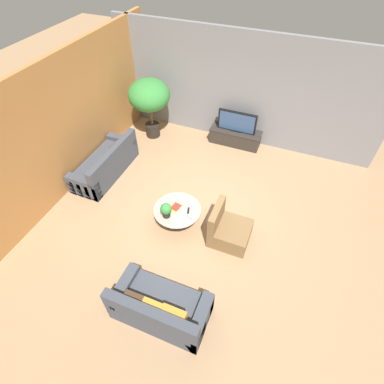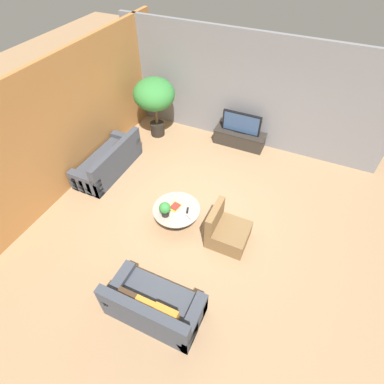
{
  "view_description": "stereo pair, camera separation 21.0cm",
  "coord_description": "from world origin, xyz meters",
  "px_view_note": "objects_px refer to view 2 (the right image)",
  "views": [
    {
      "loc": [
        1.59,
        -4.18,
        5.29
      ],
      "look_at": [
        -0.15,
        0.11,
        0.55
      ],
      "focal_mm": 28.0,
      "sensor_mm": 36.0,
      "label": 1
    },
    {
      "loc": [
        1.78,
        -4.1,
        5.29
      ],
      "look_at": [
        -0.15,
        0.11,
        0.55
      ],
      "focal_mm": 28.0,
      "sensor_mm": 36.0,
      "label": 2
    }
  ],
  "objects_px": {
    "couch_by_wall": "(109,162)",
    "potted_palm_tall": "(154,96)",
    "media_console": "(239,138)",
    "potted_plant_tabletop": "(165,209)",
    "coffee_table": "(177,213)",
    "couch_near_entry": "(153,307)",
    "armchair_wicker": "(226,231)",
    "television": "(241,123)"
  },
  "relations": [
    {
      "from": "armchair_wicker",
      "to": "potted_palm_tall",
      "type": "bearing_deg",
      "value": 48.84
    },
    {
      "from": "coffee_table",
      "to": "potted_palm_tall",
      "type": "relative_size",
      "value": 0.59
    },
    {
      "from": "coffee_table",
      "to": "armchair_wicker",
      "type": "bearing_deg",
      "value": -0.45
    },
    {
      "from": "television",
      "to": "coffee_table",
      "type": "relative_size",
      "value": 1.05
    },
    {
      "from": "media_console",
      "to": "coffee_table",
      "type": "height_order",
      "value": "media_console"
    },
    {
      "from": "coffee_table",
      "to": "couch_by_wall",
      "type": "xyz_separation_m",
      "value": [
        -2.38,
        0.82,
        -0.02
      ]
    },
    {
      "from": "couch_by_wall",
      "to": "couch_near_entry",
      "type": "distance_m",
      "value": 4.1
    },
    {
      "from": "potted_palm_tall",
      "to": "television",
      "type": "bearing_deg",
      "value": 12.28
    },
    {
      "from": "couch_by_wall",
      "to": "coffee_table",
      "type": "bearing_deg",
      "value": 70.93
    },
    {
      "from": "media_console",
      "to": "television",
      "type": "xyz_separation_m",
      "value": [
        -0.0,
        -0.0,
        0.5
      ]
    },
    {
      "from": "media_console",
      "to": "potted_plant_tabletop",
      "type": "bearing_deg",
      "value": -97.74
    },
    {
      "from": "couch_near_entry",
      "to": "potted_palm_tall",
      "type": "xyz_separation_m",
      "value": [
        -2.63,
        4.83,
        0.95
      ]
    },
    {
      "from": "armchair_wicker",
      "to": "couch_by_wall",
      "type": "bearing_deg",
      "value": 76.78
    },
    {
      "from": "armchair_wicker",
      "to": "media_console",
      "type": "bearing_deg",
      "value": 13.62
    },
    {
      "from": "couch_near_entry",
      "to": "potted_plant_tabletop",
      "type": "height_order",
      "value": "couch_near_entry"
    },
    {
      "from": "television",
      "to": "armchair_wicker",
      "type": "bearing_deg",
      "value": -76.38
    },
    {
      "from": "television",
      "to": "coffee_table",
      "type": "bearing_deg",
      "value": -96.05
    },
    {
      "from": "couch_by_wall",
      "to": "potted_palm_tall",
      "type": "bearing_deg",
      "value": 170.66
    },
    {
      "from": "coffee_table",
      "to": "armchair_wicker",
      "type": "height_order",
      "value": "armchair_wicker"
    },
    {
      "from": "potted_plant_tabletop",
      "to": "coffee_table",
      "type": "bearing_deg",
      "value": 61.86
    },
    {
      "from": "television",
      "to": "armchair_wicker",
      "type": "relative_size",
      "value": 1.26
    },
    {
      "from": "coffee_table",
      "to": "potted_plant_tabletop",
      "type": "height_order",
      "value": "potted_plant_tabletop"
    },
    {
      "from": "couch_near_entry",
      "to": "potted_plant_tabletop",
      "type": "distance_m",
      "value": 1.95
    },
    {
      "from": "media_console",
      "to": "armchair_wicker",
      "type": "height_order",
      "value": "armchair_wicker"
    },
    {
      "from": "coffee_table",
      "to": "couch_near_entry",
      "type": "bearing_deg",
      "value": -74.19
    },
    {
      "from": "couch_near_entry",
      "to": "potted_palm_tall",
      "type": "distance_m",
      "value": 5.58
    },
    {
      "from": "media_console",
      "to": "television",
      "type": "height_order",
      "value": "television"
    },
    {
      "from": "couch_by_wall",
      "to": "television",
      "type": "bearing_deg",
      "value": 132.49
    },
    {
      "from": "couch_by_wall",
      "to": "media_console",
      "type": "bearing_deg",
      "value": 132.51
    },
    {
      "from": "television",
      "to": "potted_palm_tall",
      "type": "relative_size",
      "value": 0.62
    },
    {
      "from": "couch_near_entry",
      "to": "potted_plant_tabletop",
      "type": "bearing_deg",
      "value": -68.31
    },
    {
      "from": "coffee_table",
      "to": "couch_by_wall",
      "type": "height_order",
      "value": "couch_by_wall"
    },
    {
      "from": "coffee_table",
      "to": "armchair_wicker",
      "type": "relative_size",
      "value": 1.2
    },
    {
      "from": "potted_plant_tabletop",
      "to": "couch_by_wall",
      "type": "bearing_deg",
      "value": 154.47
    },
    {
      "from": "armchair_wicker",
      "to": "potted_plant_tabletop",
      "type": "relative_size",
      "value": 2.5
    },
    {
      "from": "armchair_wicker",
      "to": "potted_palm_tall",
      "type": "relative_size",
      "value": 0.5
    },
    {
      "from": "couch_by_wall",
      "to": "couch_near_entry",
      "type": "height_order",
      "value": "same"
    },
    {
      "from": "television",
      "to": "couch_near_entry",
      "type": "relative_size",
      "value": 0.66
    },
    {
      "from": "couch_by_wall",
      "to": "potted_palm_tall",
      "type": "height_order",
      "value": "potted_palm_tall"
    },
    {
      "from": "television",
      "to": "potted_palm_tall",
      "type": "distance_m",
      "value": 2.51
    },
    {
      "from": "media_console",
      "to": "couch_near_entry",
      "type": "relative_size",
      "value": 0.89
    },
    {
      "from": "media_console",
      "to": "couch_by_wall",
      "type": "xyz_separation_m",
      "value": [
        -2.73,
        -2.5,
        0.06
      ]
    }
  ]
}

